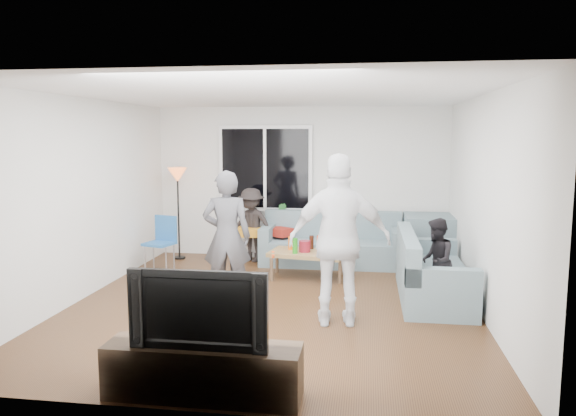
% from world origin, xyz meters
% --- Properties ---
extents(floor, '(5.00, 5.50, 0.04)m').
position_xyz_m(floor, '(0.00, 0.00, -0.02)').
color(floor, '#56351C').
rests_on(floor, ground).
extents(ceiling, '(5.00, 5.50, 0.04)m').
position_xyz_m(ceiling, '(0.00, 0.00, 2.62)').
color(ceiling, white).
rests_on(ceiling, ground).
extents(wall_back, '(5.00, 0.04, 2.60)m').
position_xyz_m(wall_back, '(0.00, 2.77, 1.30)').
color(wall_back, silver).
rests_on(wall_back, ground).
extents(wall_front, '(5.00, 0.04, 2.60)m').
position_xyz_m(wall_front, '(0.00, -2.77, 1.30)').
color(wall_front, silver).
rests_on(wall_front, ground).
extents(wall_left, '(0.04, 5.50, 2.60)m').
position_xyz_m(wall_left, '(-2.52, 0.00, 1.30)').
color(wall_left, silver).
rests_on(wall_left, ground).
extents(wall_right, '(0.04, 5.50, 2.60)m').
position_xyz_m(wall_right, '(2.52, 0.00, 1.30)').
color(wall_right, silver).
rests_on(wall_right, ground).
extents(window_frame, '(1.62, 0.06, 1.47)m').
position_xyz_m(window_frame, '(-0.60, 2.69, 1.55)').
color(window_frame, white).
rests_on(window_frame, wall_back).
extents(window_glass, '(1.50, 0.02, 1.35)m').
position_xyz_m(window_glass, '(-0.60, 2.65, 1.55)').
color(window_glass, black).
rests_on(window_glass, window_frame).
extents(window_mullion, '(0.05, 0.03, 1.35)m').
position_xyz_m(window_mullion, '(-0.60, 2.64, 1.55)').
color(window_mullion, white).
rests_on(window_mullion, window_frame).
extents(radiator, '(1.30, 0.12, 0.62)m').
position_xyz_m(radiator, '(-0.60, 2.65, 0.31)').
color(radiator, silver).
rests_on(radiator, floor).
extents(potted_plant, '(0.19, 0.15, 0.34)m').
position_xyz_m(potted_plant, '(-0.32, 2.62, 0.79)').
color(potted_plant, '#29662B').
rests_on(potted_plant, radiator).
extents(vase, '(0.19, 0.19, 0.19)m').
position_xyz_m(vase, '(-0.85, 2.62, 0.71)').
color(vase, silver).
rests_on(vase, radiator).
extents(sofa_back_section, '(2.30, 0.85, 0.85)m').
position_xyz_m(sofa_back_section, '(0.58, 2.27, 0.42)').
color(sofa_back_section, slate).
rests_on(sofa_back_section, floor).
extents(sofa_right_section, '(2.00, 0.85, 0.85)m').
position_xyz_m(sofa_right_section, '(2.02, 0.57, 0.42)').
color(sofa_right_section, slate).
rests_on(sofa_right_section, floor).
extents(sofa_corner, '(0.85, 0.85, 0.85)m').
position_xyz_m(sofa_corner, '(2.18, 2.27, 0.42)').
color(sofa_corner, slate).
rests_on(sofa_corner, floor).
extents(cushion_yellow, '(0.39, 0.33, 0.14)m').
position_xyz_m(cushion_yellow, '(-0.81, 2.25, 0.51)').
color(cushion_yellow, '#BE7B1B').
rests_on(cushion_yellow, sofa_back_section).
extents(cushion_red, '(0.46, 0.44, 0.13)m').
position_xyz_m(cushion_red, '(-0.29, 2.33, 0.51)').
color(cushion_red, maroon).
rests_on(cushion_red, sofa_back_section).
extents(coffee_table, '(1.18, 0.77, 0.40)m').
position_xyz_m(coffee_table, '(0.28, 1.35, 0.20)').
color(coffee_table, olive).
rests_on(coffee_table, floor).
extents(pitcher, '(0.17, 0.17, 0.17)m').
position_xyz_m(pitcher, '(0.24, 1.32, 0.49)').
color(pitcher, maroon).
rests_on(pitcher, coffee_table).
extents(side_chair, '(0.50, 0.50, 0.86)m').
position_xyz_m(side_chair, '(-2.05, 1.41, 0.43)').
color(side_chair, '#2662A5').
rests_on(side_chair, floor).
extents(floor_lamp, '(0.32, 0.32, 1.56)m').
position_xyz_m(floor_lamp, '(-2.05, 2.31, 0.78)').
color(floor_lamp, orange).
rests_on(floor_lamp, floor).
extents(player_left, '(0.66, 0.48, 1.68)m').
position_xyz_m(player_left, '(-0.60, 0.05, 0.84)').
color(player_left, '#434347').
rests_on(player_left, floor).
extents(player_right, '(1.17, 0.58, 1.92)m').
position_xyz_m(player_right, '(0.86, -0.61, 0.96)').
color(player_right, silver).
rests_on(player_right, floor).
extents(spectator_right, '(0.46, 0.57, 1.09)m').
position_xyz_m(spectator_right, '(2.02, 0.37, 0.54)').
color(spectator_right, black).
rests_on(spectator_right, floor).
extents(spectator_back, '(0.91, 0.70, 1.24)m').
position_xyz_m(spectator_back, '(-0.77, 2.30, 0.62)').
color(spectator_back, black).
rests_on(spectator_back, floor).
extents(tv_console, '(1.60, 0.40, 0.44)m').
position_xyz_m(tv_console, '(-0.14, -2.50, 0.22)').
color(tv_console, '#36281B').
rests_on(tv_console, floor).
extents(television, '(1.12, 0.15, 0.64)m').
position_xyz_m(television, '(-0.14, -2.50, 0.76)').
color(television, black).
rests_on(television, tv_console).
extents(bottle_a, '(0.07, 0.07, 0.20)m').
position_xyz_m(bottle_a, '(0.01, 1.46, 0.50)').
color(bottle_a, orange).
rests_on(bottle_a, coffee_table).
extents(bottle_b, '(0.08, 0.08, 0.23)m').
position_xyz_m(bottle_b, '(0.12, 1.19, 0.51)').
color(bottle_b, '#1F8618').
rests_on(bottle_b, coffee_table).
extents(bottle_e, '(0.07, 0.07, 0.20)m').
position_xyz_m(bottle_e, '(0.63, 1.52, 0.50)').
color(bottle_e, black).
rests_on(bottle_e, coffee_table).
extents(bottle_d, '(0.07, 0.07, 0.27)m').
position_xyz_m(bottle_d, '(0.47, 1.23, 0.53)').
color(bottle_d, '#F84716').
rests_on(bottle_d, coffee_table).
extents(bottle_c, '(0.07, 0.07, 0.21)m').
position_xyz_m(bottle_c, '(0.32, 1.54, 0.50)').
color(bottle_c, black).
rests_on(bottle_c, coffee_table).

